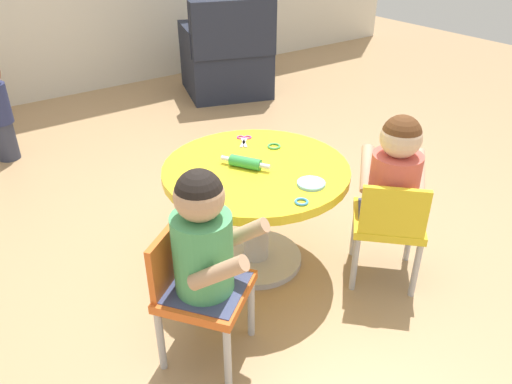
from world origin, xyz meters
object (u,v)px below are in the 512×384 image
object	(u,v)px
craft_table	(256,193)
seated_child_left	(203,239)
child_chair_right	(389,223)
craft_scissors	(244,140)
rolling_pin	(245,162)
armchair_dark	(227,59)
child_chair_left	(197,288)
seated_child_right	(395,173)

from	to	relation	value
craft_table	seated_child_left	xyz separation A→B (m)	(-0.47, -0.35, 0.15)
child_chair_right	craft_scissors	size ratio (longest dim) A/B	3.86
child_chair_right	rolling_pin	bearing A→B (deg)	133.14
rolling_pin	craft_scissors	size ratio (longest dim) A/B	1.50
craft_table	armchair_dark	world-z (taller)	armchair_dark
craft_table	craft_scissors	xyz separation A→B (m)	(0.12, 0.26, 0.14)
craft_table	child_chair_left	bearing A→B (deg)	-147.06
seated_child_right	rolling_pin	bearing A→B (deg)	136.74
child_chair_left	rolling_pin	distance (m)	0.61
seated_child_left	seated_child_right	world-z (taller)	same
seated_child_left	rolling_pin	bearing A→B (deg)	40.95
armchair_dark	rolling_pin	world-z (taller)	armchair_dark
armchair_dark	rolling_pin	distance (m)	2.49
armchair_dark	craft_table	bearing A→B (deg)	-119.73
craft_scissors	seated_child_right	bearing A→B (deg)	-65.80
craft_table	rolling_pin	bearing A→B (deg)	155.61
armchair_dark	seated_child_right	bearing A→B (deg)	-107.47
armchair_dark	rolling_pin	bearing A→B (deg)	-120.81
craft_table	child_chair_right	world-z (taller)	child_chair_right
child_chair_right	craft_scissors	distance (m)	0.79
craft_scissors	rolling_pin	bearing A→B (deg)	-123.32
rolling_pin	armchair_dark	bearing A→B (deg)	59.19
craft_table	child_chair_left	xyz separation A→B (m)	(-0.50, -0.32, -0.07)
craft_table	rolling_pin	size ratio (longest dim) A/B	3.95
craft_table	child_chair_right	size ratio (longest dim) A/B	1.53
rolling_pin	seated_child_left	bearing A→B (deg)	-139.05
seated_child_left	child_chair_right	distance (m)	0.90
rolling_pin	craft_scissors	bearing A→B (deg)	56.68
seated_child_left	armchair_dark	distance (m)	3.04
craft_table	craft_scissors	bearing A→B (deg)	66.06
craft_table	seated_child_right	size ratio (longest dim) A/B	1.61
child_chair_left	seated_child_right	world-z (taller)	seated_child_right
craft_table	seated_child_left	bearing A→B (deg)	-143.19
child_chair_left	seated_child_right	size ratio (longest dim) A/B	1.05
child_chair_right	rolling_pin	distance (m)	0.68
child_chair_right	seated_child_right	size ratio (longest dim) A/B	1.05
seated_child_right	armchair_dark	size ratio (longest dim) A/B	0.56
craft_scissors	craft_table	bearing A→B (deg)	-113.94
child_chair_left	seated_child_left	size ratio (longest dim) A/B	1.05
child_chair_left	armchair_dark	size ratio (longest dim) A/B	0.59
seated_child_left	craft_scissors	distance (m)	0.85
child_chair_left	child_chair_right	xyz separation A→B (m)	(0.89, -0.12, 0.00)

